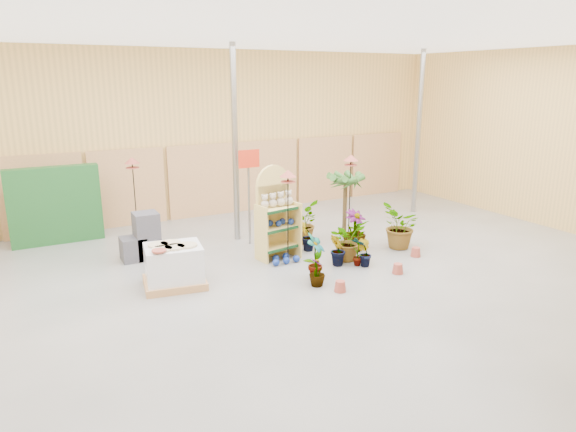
# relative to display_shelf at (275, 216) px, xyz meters

# --- Properties ---
(room) EXTENTS (15.20, 12.10, 4.70)m
(room) POSITION_rel_display_shelf_xyz_m (-0.22, -1.03, 1.31)
(room) COLOR slate
(room) RESTS_ON ground
(display_shelf) EXTENTS (0.91, 0.66, 1.99)m
(display_shelf) POSITION_rel_display_shelf_xyz_m (0.00, 0.00, 0.00)
(display_shelf) COLOR tan
(display_shelf) RESTS_ON ground
(teddy_bears) EXTENTS (0.74, 0.19, 0.31)m
(teddy_bears) POSITION_rel_display_shelf_xyz_m (0.03, -0.09, 0.35)
(teddy_bears) COLOR #C1B2A0
(teddy_bears) RESTS_ON display_shelf
(gazing_balls_shelf) EXTENTS (0.73, 0.25, 0.14)m
(gazing_balls_shelf) POSITION_rel_display_shelf_xyz_m (-0.00, -0.12, -0.13)
(gazing_balls_shelf) COLOR navy
(gazing_balls_shelf) RESTS_ON display_shelf
(gazing_balls_floor) EXTENTS (0.63, 0.39, 0.15)m
(gazing_balls_floor) POSITION_rel_display_shelf_xyz_m (-0.01, -0.44, -0.83)
(gazing_balls_floor) COLOR navy
(gazing_balls_floor) RESTS_ON ground
(pallet_stack) EXTENTS (1.23, 1.08, 0.81)m
(pallet_stack) POSITION_rel_display_shelf_xyz_m (-2.38, -0.57, -0.52)
(pallet_stack) COLOR tan
(pallet_stack) RESTS_ON ground
(charcoal_planters) EXTENTS (0.80, 0.50, 1.00)m
(charcoal_planters) POSITION_rel_display_shelf_xyz_m (-2.54, 1.22, -0.49)
(charcoal_planters) COLOR #37363E
(charcoal_planters) RESTS_ON ground
(trellis_stock) EXTENTS (2.00, 0.30, 1.80)m
(trellis_stock) POSITION_rel_display_shelf_xyz_m (-4.02, 3.26, -0.01)
(trellis_stock) COLOR #1B5523
(trellis_stock) RESTS_ON ground
(offer_sign) EXTENTS (0.50, 0.08, 2.20)m
(offer_sign) POSITION_rel_display_shelf_xyz_m (-0.12, 1.04, 0.66)
(offer_sign) COLOR gray
(offer_sign) RESTS_ON ground
(bird_table_front) EXTENTS (0.34, 0.34, 1.96)m
(bird_table_front) POSITION_rel_display_shelf_xyz_m (0.08, -0.44, 0.91)
(bird_table_front) COLOR black
(bird_table_front) RESTS_ON ground
(bird_table_right) EXTENTS (0.34, 0.34, 2.04)m
(bird_table_right) POSITION_rel_display_shelf_xyz_m (2.10, 0.26, 0.98)
(bird_table_right) COLOR black
(bird_table_right) RESTS_ON ground
(bird_table_back) EXTENTS (0.34, 0.34, 2.01)m
(bird_table_back) POSITION_rel_display_shelf_xyz_m (-2.39, 2.40, 0.96)
(bird_table_back) COLOR black
(bird_table_back) RESTS_ON ground
(palm) EXTENTS (0.70, 0.70, 1.67)m
(palm) POSITION_rel_display_shelf_xyz_m (2.12, 0.48, 0.51)
(palm) COLOR #4D3A1E
(palm) RESTS_ON ground
(potted_plant_0) EXTENTS (0.57, 0.53, 0.90)m
(potted_plant_0) POSITION_rel_display_shelf_xyz_m (0.10, -1.49, -0.46)
(potted_plant_0) COLOR #336426
(potted_plant_0) RESTS_ON ground
(potted_plant_1) EXTENTS (0.45, 0.48, 0.69)m
(potted_plant_1) POSITION_rel_display_shelf_xyz_m (0.86, -1.14, -0.56)
(potted_plant_1) COLOR #336426
(potted_plant_1) RESTS_ON ground
(potted_plant_2) EXTENTS (0.90, 0.81, 0.87)m
(potted_plant_2) POSITION_rel_display_shelf_xyz_m (1.26, -0.91, -0.47)
(potted_plant_2) COLOR #336426
(potted_plant_2) RESTS_ON ground
(potted_plant_3) EXTENTS (0.62, 0.62, 0.92)m
(potted_plant_3) POSITION_rel_display_shelf_xyz_m (1.74, -0.46, -0.45)
(potted_plant_3) COLOR #336426
(potted_plant_3) RESTS_ON ground
(potted_plant_4) EXTENTS (0.37, 0.27, 0.66)m
(potted_plant_4) POSITION_rel_display_shelf_xyz_m (2.27, 0.19, -0.58)
(potted_plant_4) COLOR #336426
(potted_plant_4) RESTS_ON ground
(potted_plant_5) EXTENTS (0.43, 0.37, 0.68)m
(potted_plant_5) POSITION_rel_display_shelf_xyz_m (0.79, -0.02, -0.57)
(potted_plant_5) COLOR #336426
(potted_plant_5) RESTS_ON ground
(potted_plant_6) EXTENTS (1.11, 1.14, 0.96)m
(potted_plant_6) POSITION_rel_display_shelf_xyz_m (1.01, 0.60, -0.43)
(potted_plant_6) COLOR #336426
(potted_plant_6) RESTS_ON ground
(potted_plant_7) EXTENTS (0.34, 0.34, 0.55)m
(potted_plant_7) POSITION_rel_display_shelf_xyz_m (-0.06, -1.82, -0.64)
(potted_plant_7) COLOR #336426
(potted_plant_7) RESTS_ON ground
(potted_plant_8) EXTENTS (0.29, 0.37, 0.62)m
(potted_plant_8) POSITION_rel_display_shelf_xyz_m (1.24, -1.32, -0.60)
(potted_plant_8) COLOR #336426
(potted_plant_8) RESTS_ON ground
(potted_plant_9) EXTENTS (0.36, 0.39, 0.56)m
(potted_plant_9) POSITION_rel_display_shelf_xyz_m (1.33, -1.39, -0.63)
(potted_plant_9) COLOR #336426
(potted_plant_9) RESTS_ON ground
(potted_plant_10) EXTENTS (1.22, 1.24, 1.04)m
(potted_plant_10) POSITION_rel_display_shelf_xyz_m (2.72, -0.86, -0.39)
(potted_plant_10) COLOR #336426
(potted_plant_10) RESTS_ON ground
(potted_plant_11) EXTENTS (0.39, 0.39, 0.59)m
(potted_plant_11) POSITION_rel_display_shelf_xyz_m (0.51, 0.98, -0.61)
(potted_plant_11) COLOR #336426
(potted_plant_11) RESTS_ON ground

